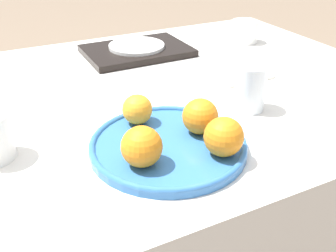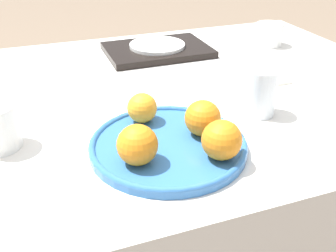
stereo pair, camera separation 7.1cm
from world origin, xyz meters
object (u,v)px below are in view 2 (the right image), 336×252
Objects in this scene: orange_1 at (222,140)px; orange_3 at (142,108)px; orange_0 at (137,145)px; water_glass at (261,92)px; side_plate at (157,45)px; orange_2 at (203,118)px; fruit_platter at (168,145)px; cup_1 at (269,34)px; serving_tray at (157,50)px; napkin at (254,76)px.

orange_1 reaches higher than orange_3.
orange_0 is 0.32m from water_glass.
orange_3 is at bearing -112.43° from side_plate.
water_glass is at bearing 20.19° from orange_2.
side_plate is (0.23, 0.57, -0.02)m from orange_0.
fruit_platter is 0.55m from side_plate.
cup_1 is (0.36, -0.05, 0.01)m from side_plate.
serving_tray is (0.09, 0.60, -0.04)m from orange_1.
napkin is (-0.19, -0.23, -0.03)m from cup_1.
napkin is (0.26, 0.32, -0.05)m from orange_1.
orange_1 is 0.61m from serving_tray.
water_glass is 0.21m from napkin.
napkin is at bearing 50.87° from orange_1.
napkin is (0.35, 0.15, -0.04)m from orange_3.
water_glass is at bearing -80.28° from serving_tray.
water_glass is 0.33× the size of serving_tray.
serving_tray is 0.02m from side_plate.
orange_1 reaches higher than cup_1.
orange_1 is 0.69× the size of water_glass.
side_plate is (0.00, 0.00, 0.02)m from serving_tray.
orange_2 is at bearing 87.93° from orange_1.
orange_1 is at bearing -98.27° from side_plate.
orange_1 is 0.42m from napkin.
orange_0 and orange_1 have the same top height.
orange_2 is 0.52m from serving_tray.
orange_2 is at bearing -137.38° from napkin.
fruit_platter is 0.09m from orange_0.
cup_1 is (0.54, 0.38, -0.01)m from orange_3.
water_glass is 0.60× the size of side_plate.
cup_1 is at bearing 42.46° from fruit_platter.
orange_1 is 0.82× the size of cup_1.
water_glass is at bearing 41.04° from orange_1.
fruit_platter is at bearing -143.29° from napkin.
serving_tray reaches higher than napkin.
fruit_platter is at bearing 132.62° from orange_1.
cup_1 is (0.28, 0.41, -0.02)m from water_glass.
orange_1 is 0.42× the size of side_plate.
orange_3 is at bearing 173.66° from water_glass.
orange_0 is 1.00× the size of orange_1.
serving_tray is at bearing 80.73° from orange_2.
fruit_platter is 0.71m from cup_1.
orange_1 reaches higher than napkin.
orange_1 is 0.08m from orange_2.
orange_0 is 0.82× the size of cup_1.
side_plate is at bearing 67.57° from orange_3.
orange_3 reaches higher than fruit_platter.
orange_1 is 0.22m from water_glass.
cup_1 is (0.45, 0.47, -0.01)m from orange_2.
orange_2 is 0.41× the size of side_plate.
orange_3 is 0.42× the size of napkin.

